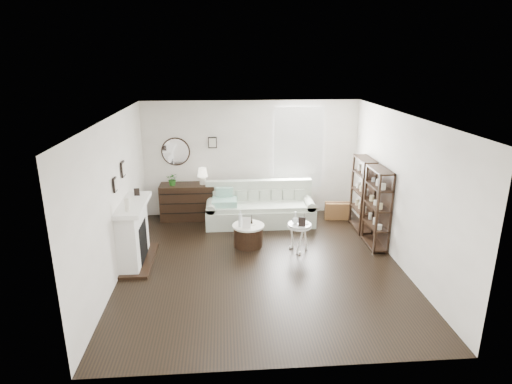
{
  "coord_description": "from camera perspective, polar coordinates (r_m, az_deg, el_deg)",
  "views": [
    {
      "loc": [
        -0.64,
        -7.04,
        3.64
      ],
      "look_at": [
        -0.04,
        0.8,
        1.14
      ],
      "focal_mm": 30.0,
      "sensor_mm": 36.0,
      "label": 1
    }
  ],
  "objects": [
    {
      "name": "card_frame_drum",
      "position": [
        8.33,
        -1.28,
        -4.14
      ],
      "size": [
        0.17,
        0.07,
        0.22
      ],
      "primitive_type": "cube",
      "rotation": [
        -0.21,
        0.0,
        -0.09
      ],
      "color": "silver",
      "rests_on": "drum_table"
    },
    {
      "name": "eiffel_drum",
      "position": [
        8.54,
        -0.58,
        -3.76
      ],
      "size": [
        0.12,
        0.12,
        0.17
      ],
      "primitive_type": null,
      "rotation": [
        0.0,
        0.0,
        0.2
      ],
      "color": "black",
      "rests_on": "drum_table"
    },
    {
      "name": "dresser",
      "position": [
        10.08,
        -9.07,
        -1.27
      ],
      "size": [
        1.25,
        0.54,
        0.83
      ],
      "color": "black",
      "rests_on": "ground"
    },
    {
      "name": "fireplace",
      "position": [
        8.14,
        -15.97,
        -5.49
      ],
      "size": [
        0.5,
        1.4,
        1.84
      ],
      "color": "white",
      "rests_on": "ground"
    },
    {
      "name": "suitcase",
      "position": [
        10.18,
        10.83,
        -2.48
      ],
      "size": [
        0.61,
        0.25,
        0.4
      ],
      "primitive_type": "cube",
      "rotation": [
        0.0,
        0.0,
        -0.09
      ],
      "color": "brown",
      "rests_on": "ground"
    },
    {
      "name": "potted_plant",
      "position": [
        9.89,
        -11.06,
        1.69
      ],
      "size": [
        0.28,
        0.25,
        0.3
      ],
      "primitive_type": "imported",
      "rotation": [
        0.0,
        0.0,
        -0.08
      ],
      "color": "#235F1B",
      "rests_on": "dresser"
    },
    {
      "name": "card_frame_ped",
      "position": [
        8.16,
        6.14,
        -3.96
      ],
      "size": [
        0.14,
        0.08,
        0.18
      ],
      "primitive_type": "cube",
      "rotation": [
        -0.21,
        0.0,
        -0.23
      ],
      "color": "black",
      "rests_on": "pedestal_table"
    },
    {
      "name": "table_lamp",
      "position": [
        9.88,
        -7.14,
        2.12
      ],
      "size": [
        0.25,
        0.25,
        0.38
      ],
      "primitive_type": null,
      "rotation": [
        0.0,
        0.0,
        -0.01
      ],
      "color": "white",
      "rests_on": "dresser"
    },
    {
      "name": "eiffel_ped",
      "position": [
        8.32,
        6.43,
        -3.56
      ],
      "size": [
        0.12,
        0.12,
        0.18
      ],
      "primitive_type": null,
      "rotation": [
        0.0,
        0.0,
        -0.2
      ],
      "color": "black",
      "rests_on": "pedestal_table"
    },
    {
      "name": "bottle_drum",
      "position": [
        8.39,
        -2.11,
        -3.6
      ],
      "size": [
        0.08,
        0.08,
        0.33
      ],
      "primitive_type": "cylinder",
      "color": "silver",
      "rests_on": "drum_table"
    },
    {
      "name": "flask_ped",
      "position": [
        8.27,
        5.28,
        -3.44
      ],
      "size": [
        0.13,
        0.13,
        0.24
      ],
      "primitive_type": null,
      "color": "silver",
      "rests_on": "pedestal_table"
    },
    {
      "name": "sofa",
      "position": [
        9.73,
        0.5,
        -2.37
      ],
      "size": [
        2.43,
        0.84,
        0.94
      ],
      "color": "#B2BCA8",
      "rests_on": "ground"
    },
    {
      "name": "shelf_unit_near",
      "position": [
        8.72,
        15.82,
        -2.08
      ],
      "size": [
        0.3,
        0.8,
        1.6
      ],
      "color": "black",
      "rests_on": "ground"
    },
    {
      "name": "drum_table",
      "position": [
        8.61,
        -1.03,
        -5.77
      ],
      "size": [
        0.64,
        0.64,
        0.44
      ],
      "rotation": [
        0.0,
        0.0,
        -0.16
      ],
      "color": "black",
      "rests_on": "ground"
    },
    {
      "name": "quilt",
      "position": [
        9.51,
        -4.21,
        -1.36
      ],
      "size": [
        0.56,
        0.47,
        0.14
      ],
      "primitive_type": "cube",
      "rotation": [
        0.0,
        0.0,
        -0.03
      ],
      "color": "#279068",
      "rests_on": "sofa"
    },
    {
      "name": "room",
      "position": [
        10.05,
        3.59,
        5.85
      ],
      "size": [
        5.5,
        5.5,
        5.5
      ],
      "color": "black",
      "rests_on": "ground"
    },
    {
      "name": "pedestal_table",
      "position": [
        8.32,
        5.82,
        -4.55
      ],
      "size": [
        0.46,
        0.46,
        0.56
      ],
      "rotation": [
        0.0,
        0.0,
        -0.05
      ],
      "color": "white",
      "rests_on": "ground"
    },
    {
      "name": "shelf_unit_far",
      "position": [
        9.52,
        14.02,
        -0.26
      ],
      "size": [
        0.3,
        0.8,
        1.6
      ],
      "color": "black",
      "rests_on": "ground"
    }
  ]
}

